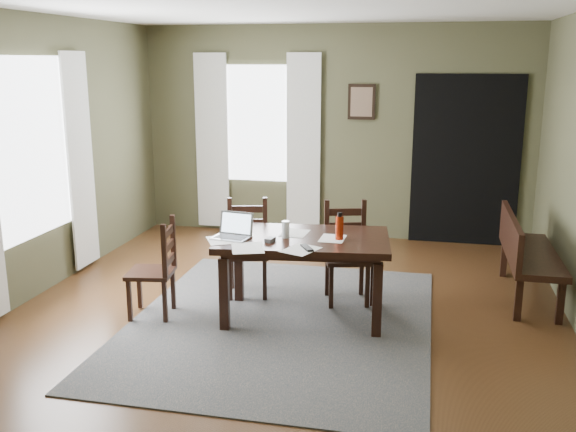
% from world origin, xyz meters
% --- Properties ---
extents(ground, '(5.00, 6.00, 0.01)m').
position_xyz_m(ground, '(0.00, 0.00, -0.01)').
color(ground, '#492C16').
extents(room_shell, '(5.02, 6.02, 2.71)m').
position_xyz_m(room_shell, '(0.00, 0.00, 1.80)').
color(room_shell, '#4C4C31').
rests_on(room_shell, ground).
extents(rug, '(2.60, 3.20, 0.01)m').
position_xyz_m(rug, '(0.00, 0.00, 0.01)').
color(rug, '#424242').
rests_on(rug, ground).
extents(dining_table, '(1.58, 1.05, 0.74)m').
position_xyz_m(dining_table, '(0.17, 0.16, 0.66)').
color(dining_table, black).
rests_on(dining_table, rug).
extents(chair_end, '(0.45, 0.45, 0.89)m').
position_xyz_m(chair_end, '(-1.12, -0.09, 0.44)').
color(chair_end, black).
rests_on(chair_end, rug).
extents(chair_back_left, '(0.50, 0.50, 0.93)m').
position_xyz_m(chair_back_left, '(-0.48, 0.65, 0.46)').
color(chair_back_left, black).
rests_on(chair_back_left, rug).
extents(chair_back_right, '(0.51, 0.51, 0.95)m').
position_xyz_m(chair_back_right, '(0.49, 0.67, 0.47)').
color(chair_back_right, black).
rests_on(chair_back_right, rug).
extents(bench, '(0.46, 1.44, 0.81)m').
position_xyz_m(bench, '(2.15, 1.13, 0.49)').
color(bench, black).
rests_on(bench, ground).
extents(laptop, '(0.35, 0.29, 0.21)m').
position_xyz_m(laptop, '(-0.42, 0.01, 0.81)').
color(laptop, '#B7B7BC').
rests_on(laptop, dining_table).
extents(computer_mouse, '(0.08, 0.12, 0.04)m').
position_xyz_m(computer_mouse, '(-0.08, -0.05, 0.77)').
color(computer_mouse, '#3F3F42').
rests_on(computer_mouse, dining_table).
extents(tv_remote, '(0.14, 0.19, 0.02)m').
position_xyz_m(tv_remote, '(0.27, -0.20, 0.76)').
color(tv_remote, black).
rests_on(tv_remote, dining_table).
extents(drinking_glass, '(0.07, 0.07, 0.15)m').
position_xyz_m(drinking_glass, '(0.02, 0.10, 0.83)').
color(drinking_glass, silver).
rests_on(drinking_glass, dining_table).
extents(water_bottle, '(0.08, 0.08, 0.24)m').
position_xyz_m(water_bottle, '(0.49, 0.14, 0.86)').
color(water_bottle, '#AF290D').
rests_on(water_bottle, dining_table).
extents(paper_a, '(0.33, 0.36, 0.00)m').
position_xyz_m(paper_a, '(-0.50, -0.10, 0.76)').
color(paper_a, white).
rests_on(paper_a, dining_table).
extents(paper_b, '(0.33, 0.37, 0.00)m').
position_xyz_m(paper_b, '(0.22, -0.23, 0.76)').
color(paper_b, white).
rests_on(paper_b, dining_table).
extents(paper_c, '(0.24, 0.30, 0.00)m').
position_xyz_m(paper_c, '(0.07, 0.26, 0.76)').
color(paper_c, white).
rests_on(paper_c, dining_table).
extents(paper_d, '(0.22, 0.28, 0.00)m').
position_xyz_m(paper_d, '(0.43, 0.16, 0.76)').
color(paper_d, white).
rests_on(paper_d, dining_table).
extents(paper_e, '(0.35, 0.40, 0.00)m').
position_xyz_m(paper_e, '(-0.21, -0.28, 0.76)').
color(paper_e, white).
rests_on(paper_e, dining_table).
extents(window_left, '(0.01, 1.30, 1.70)m').
position_xyz_m(window_left, '(-2.47, 0.20, 1.45)').
color(window_left, white).
rests_on(window_left, ground).
extents(window_back, '(1.00, 0.01, 1.50)m').
position_xyz_m(window_back, '(-1.00, 2.97, 1.45)').
color(window_back, white).
rests_on(window_back, ground).
extents(curtain_left_far, '(0.03, 0.48, 2.30)m').
position_xyz_m(curtain_left_far, '(-2.44, 1.02, 1.20)').
color(curtain_left_far, silver).
rests_on(curtain_left_far, ground).
extents(curtain_back_left, '(0.44, 0.03, 2.30)m').
position_xyz_m(curtain_back_left, '(-1.62, 2.94, 1.20)').
color(curtain_back_left, silver).
rests_on(curtain_back_left, ground).
extents(curtain_back_right, '(0.44, 0.03, 2.30)m').
position_xyz_m(curtain_back_right, '(-0.38, 2.94, 1.20)').
color(curtain_back_right, silver).
rests_on(curtain_back_right, ground).
extents(framed_picture, '(0.34, 0.03, 0.44)m').
position_xyz_m(framed_picture, '(0.35, 2.97, 1.75)').
color(framed_picture, black).
rests_on(framed_picture, ground).
extents(doorway_back, '(1.30, 0.03, 2.10)m').
position_xyz_m(doorway_back, '(1.65, 2.97, 1.05)').
color(doorway_back, black).
rests_on(doorway_back, ground).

